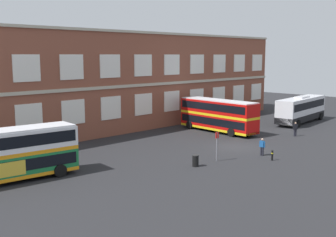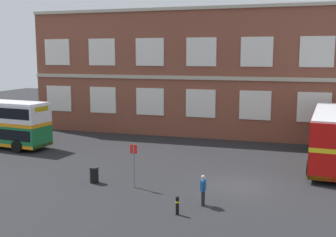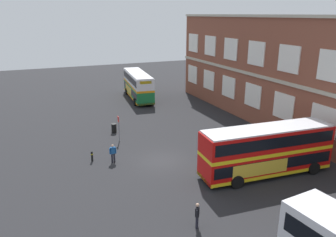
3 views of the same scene
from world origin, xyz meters
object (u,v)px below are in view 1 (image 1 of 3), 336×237
at_px(waiting_passenger, 295,129).
at_px(safety_bollard_east, 272,155).
at_px(second_passenger, 262,146).
at_px(station_litter_bin, 195,161).
at_px(touring_coach, 301,109).
at_px(bus_stand_flag, 217,144).
at_px(double_decker_near, 5,155).
at_px(double_decker_middle, 218,115).

relative_size(waiting_passenger, safety_bollard_east, 1.79).
xyz_separation_m(second_passenger, station_litter_bin, (-7.54, 1.97, -0.41)).
relative_size(waiting_passenger, second_passenger, 1.00).
height_order(touring_coach, bus_stand_flag, touring_coach).
height_order(touring_coach, second_passenger, touring_coach).
relative_size(second_passenger, station_litter_bin, 1.65).
bearing_deg(double_decker_near, double_decker_middle, 3.28).
relative_size(double_decker_near, bus_stand_flag, 4.16).
bearing_deg(safety_bollard_east, touring_coach, 21.08).
bearing_deg(station_litter_bin, waiting_passenger, 1.46).
relative_size(bus_stand_flag, station_litter_bin, 2.62).
bearing_deg(double_decker_middle, double_decker_near, -176.72).
xyz_separation_m(double_decker_near, bus_stand_flag, (16.45, -7.45, -0.51)).
bearing_deg(waiting_passenger, touring_coach, 23.84).
bearing_deg(station_litter_bin, double_decker_middle, 31.35).
bearing_deg(safety_bollard_east, bus_stand_flag, 137.06).
bearing_deg(double_decker_near, safety_bollard_east, -28.47).
height_order(station_litter_bin, safety_bollard_east, station_litter_bin).
distance_m(double_decker_near, touring_coach, 42.46).
bearing_deg(safety_bollard_east, double_decker_near, 151.53).
bearing_deg(double_decker_middle, safety_bollard_east, -122.71).
distance_m(second_passenger, safety_bollard_east, 1.99).
bearing_deg(double_decker_near, waiting_passenger, -11.89).
relative_size(double_decker_near, double_decker_middle, 1.01).
height_order(double_decker_near, double_decker_middle, same).
bearing_deg(double_decker_near, bus_stand_flag, -24.37).
xyz_separation_m(double_decker_near, safety_bollard_east, (20.23, -10.97, -1.66)).
bearing_deg(bus_stand_flag, waiting_passenger, 2.24).
bearing_deg(waiting_passenger, double_decker_near, 168.11).
xyz_separation_m(double_decker_middle, waiting_passenger, (4.11, -8.45, -1.22)).
bearing_deg(touring_coach, station_litter_bin, -170.37).
height_order(second_passenger, safety_bollard_east, second_passenger).
distance_m(double_decker_middle, touring_coach, 14.64).
bearing_deg(double_decker_middle, waiting_passenger, -64.05).
relative_size(touring_coach, waiting_passenger, 7.17).
bearing_deg(waiting_passenger, safety_bollard_east, -161.24).
bearing_deg(second_passenger, safety_bollard_east, -119.68).
relative_size(touring_coach, station_litter_bin, 11.83).
xyz_separation_m(double_decker_middle, second_passenger, (-7.12, -10.90, -1.22)).
distance_m(touring_coach, safety_bollard_east, 23.79).
height_order(double_decker_middle, touring_coach, double_decker_middle).
xyz_separation_m(double_decker_middle, station_litter_bin, (-14.66, -8.93, -1.63)).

